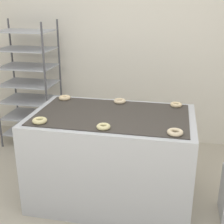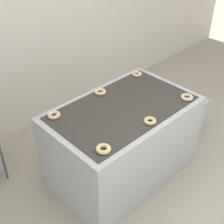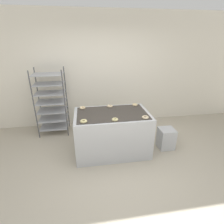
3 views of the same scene
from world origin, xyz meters
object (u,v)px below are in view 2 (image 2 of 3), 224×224
Objects in this scene: donut_near_left at (103,149)px; fryer_machine at (122,142)px; donut_far_left at (54,115)px; donut_near_right at (187,97)px; donut_far_center at (100,92)px; donut_far_right at (137,74)px; donut_near_center at (150,121)px; glaze_bin at (190,115)px.

fryer_machine is at bearing 30.27° from donut_near_left.
donut_near_left is 0.64m from donut_far_left.
donut_far_center is (-0.54, 0.65, 0.00)m from donut_near_right.
donut_far_right is (0.55, 0.33, 0.44)m from fryer_machine.
fryer_machine is 12.95× the size of donut_far_right.
donut_far_right is at bearing 31.08° from fryer_machine.
donut_near_left is 1.00× the size of donut_near_right.
donut_near_right is 1.03× the size of donut_far_center.
donut_near_center is 0.55m from donut_near_right.
donut_far_center reaches higher than donut_near_center.
donut_near_right is at bearing -30.44° from donut_far_left.
donut_near_right reaches higher than fryer_machine.
glaze_bin is at bearing 8.29° from donut_near_left.
donut_far_left is 1.06× the size of donut_far_right.
fryer_machine is at bearing -30.16° from donut_far_left.
donut_far_right reaches higher than donut_near_center.
donut_near_center is at bearing -90.34° from fryer_machine.
donut_near_left is at bearing -149.32° from donut_far_right.
donut_near_center is (0.54, -0.01, -0.00)m from donut_near_left.
donut_near_right is 0.85m from donut_far_center.
donut_near_center is 0.94× the size of donut_far_left.
donut_far_right is at bearing 90.17° from donut_near_right.
donut_near_right is at bearing 0.13° from donut_near_center.
donut_near_center is at bearing -167.30° from glaze_bin.
glaze_bin is at bearing 12.70° from donut_near_center.
donut_far_right is at bearing 0.43° from donut_far_left.
donut_near_right is 1.09× the size of donut_far_right.
glaze_bin is at bearing -12.96° from donut_far_left.
donut_far_right reaches higher than fryer_machine.
donut_far_center reaches higher than glaze_bin.
glaze_bin is 3.61× the size of donut_near_right.
fryer_machine is 12.26× the size of donut_far_left.
glaze_bin is 3.61× the size of donut_near_left.
donut_near_center is at bearing -129.87° from donut_far_right.
donut_near_right and donut_far_right have the same top height.
donut_near_right is (0.55, -0.33, 0.44)m from fryer_machine.
donut_far_left reaches higher than donut_near_right.
donut_near_center is 0.94× the size of donut_far_center.
donut_near_left is at bearing -130.39° from donut_far_center.
donut_near_right is (1.09, -0.01, -0.00)m from donut_near_left.
glaze_bin is at bearing -33.73° from donut_far_right.
glaze_bin is 1.82m from donut_near_left.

